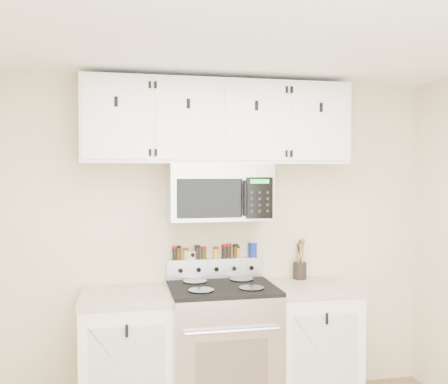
% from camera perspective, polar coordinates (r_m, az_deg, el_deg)
% --- Properties ---
extents(back_wall, '(3.50, 0.01, 2.50)m').
position_cam_1_polar(back_wall, '(3.96, -1.10, -5.38)').
color(back_wall, '#C4B793').
rests_on(back_wall, floor).
extents(ceiling, '(3.50, 3.50, 0.01)m').
position_cam_1_polar(ceiling, '(2.35, 7.12, 20.21)').
color(ceiling, white).
rests_on(ceiling, back_wall).
extents(range, '(0.76, 0.65, 1.10)m').
position_cam_1_polar(range, '(3.83, -0.19, -17.38)').
color(range, '#B7B7BA').
rests_on(range, floor).
extents(base_cabinet_left, '(0.64, 0.62, 0.92)m').
position_cam_1_polar(base_cabinet_left, '(3.80, -11.06, -18.02)').
color(base_cabinet_left, white).
rests_on(base_cabinet_left, floor).
extents(base_cabinet_right, '(0.64, 0.62, 0.92)m').
position_cam_1_polar(base_cabinet_right, '(4.05, 9.80, -16.73)').
color(base_cabinet_right, white).
rests_on(base_cabinet_right, floor).
extents(microwave, '(0.76, 0.44, 0.42)m').
position_cam_1_polar(microwave, '(3.74, -0.57, 0.02)').
color(microwave, '#9E9EA3').
rests_on(microwave, back_wall).
extents(upper_cabinets, '(2.00, 0.35, 0.62)m').
position_cam_1_polar(upper_cabinets, '(3.79, -0.65, 7.93)').
color(upper_cabinets, white).
rests_on(upper_cabinets, back_wall).
extents(utensil_crock, '(0.11, 0.11, 0.31)m').
position_cam_1_polar(utensil_crock, '(4.10, 8.65, -8.70)').
color(utensil_crock, black).
rests_on(utensil_crock, base_cabinet_right).
extents(kitchen_timer, '(0.07, 0.06, 0.06)m').
position_cam_1_polar(kitchen_timer, '(3.92, -3.63, -7.21)').
color(kitchen_timer, silver).
rests_on(kitchen_timer, range).
extents(salt_canister, '(0.07, 0.07, 0.13)m').
position_cam_1_polar(salt_canister, '(4.00, 3.29, -6.54)').
color(salt_canister, navy).
rests_on(salt_canister, range).
extents(spice_jar_0, '(0.04, 0.04, 0.11)m').
position_cam_1_polar(spice_jar_0, '(3.90, -5.65, -6.93)').
color(spice_jar_0, black).
rests_on(spice_jar_0, range).
extents(spice_jar_1, '(0.04, 0.04, 0.11)m').
position_cam_1_polar(spice_jar_1, '(3.90, -5.23, -6.92)').
color(spice_jar_1, '#41250F').
rests_on(spice_jar_1, range).
extents(spice_jar_2, '(0.04, 0.04, 0.09)m').
position_cam_1_polar(spice_jar_2, '(3.91, -4.38, -7.04)').
color(spice_jar_2, gold).
rests_on(spice_jar_2, range).
extents(spice_jar_3, '(0.04, 0.04, 0.11)m').
position_cam_1_polar(spice_jar_3, '(3.92, -3.08, -6.86)').
color(spice_jar_3, black).
rests_on(spice_jar_3, range).
extents(spice_jar_4, '(0.04, 0.04, 0.10)m').
position_cam_1_polar(spice_jar_4, '(3.93, -2.34, -6.93)').
color(spice_jar_4, '#3D2C0E').
rests_on(spice_jar_4, range).
extents(spice_jar_5, '(0.04, 0.04, 0.09)m').
position_cam_1_polar(spice_jar_5, '(3.94, -0.95, -6.93)').
color(spice_jar_5, gold).
rests_on(spice_jar_5, range).
extents(spice_jar_6, '(0.05, 0.05, 0.11)m').
position_cam_1_polar(spice_jar_6, '(3.95, 0.09, -6.78)').
color(spice_jar_6, black).
rests_on(spice_jar_6, range).
extents(spice_jar_7, '(0.04, 0.04, 0.11)m').
position_cam_1_polar(spice_jar_7, '(3.96, 0.54, -6.73)').
color(spice_jar_7, black).
rests_on(spice_jar_7, range).
extents(spice_jar_8, '(0.04, 0.04, 0.11)m').
position_cam_1_polar(spice_jar_8, '(3.97, 1.33, -6.74)').
color(spice_jar_8, '#462A10').
rests_on(spice_jar_8, range).
extents(spice_jar_9, '(0.04, 0.04, 0.09)m').
position_cam_1_polar(spice_jar_9, '(3.98, 1.55, -6.84)').
color(spice_jar_9, orange).
rests_on(spice_jar_9, range).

